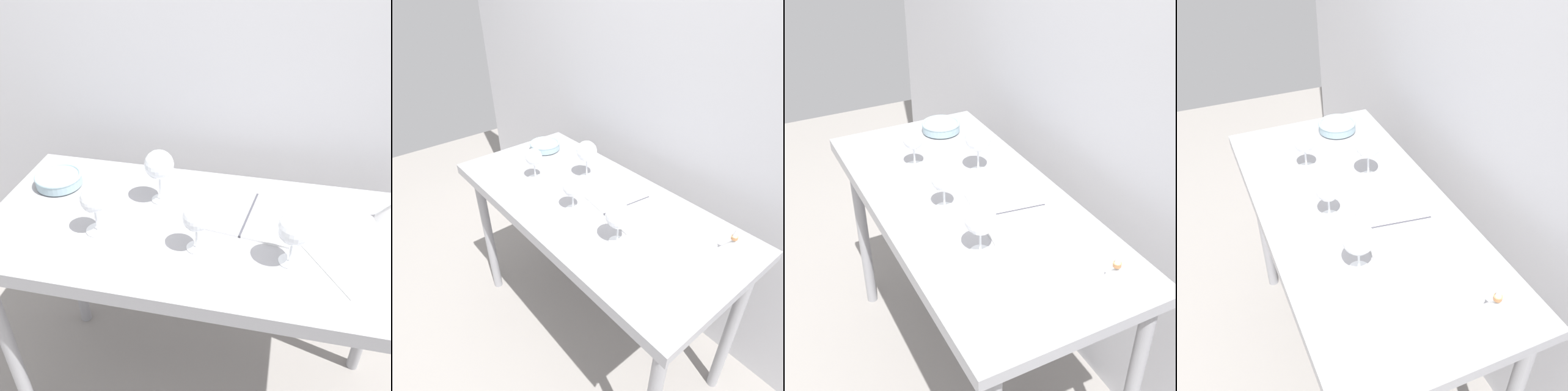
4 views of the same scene
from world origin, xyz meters
TOP-DOWN VIEW (x-y plane):
  - ground_plane at (0.00, 0.00)m, footprint 6.00×6.00m
  - back_wall at (0.00, 0.49)m, footprint 3.80×0.04m
  - steel_counter at (0.00, -0.01)m, footprint 1.40×0.65m
  - wine_glass_near_left at (-0.32, -0.09)m, footprint 0.08×0.08m
  - wine_glass_near_right at (0.27, -0.11)m, footprint 0.10×0.10m
  - wine_glass_far_left at (-0.17, 0.11)m, footprint 0.10×0.10m
  - wine_glass_near_center at (0.00, -0.11)m, footprint 0.08×0.08m
  - open_notebook at (0.13, 0.09)m, footprint 0.34×0.28m
  - tasting_sheet_upper at (0.44, -0.06)m, footprint 0.31×0.33m
  - tasting_bowl at (-0.55, 0.12)m, footprint 0.17×0.17m
  - decanter_funnel at (0.58, 0.16)m, footprint 0.10×0.10m

SIDE VIEW (x-z plane):
  - ground_plane at x=0.00m, z-range 0.00..0.00m
  - steel_counter at x=0.00m, z-range 0.34..1.24m
  - tasting_sheet_upper at x=0.44m, z-range 0.90..0.90m
  - open_notebook at x=0.13m, z-range 0.90..0.91m
  - tasting_bowl at x=-0.55m, z-range 0.90..0.95m
  - decanter_funnel at x=0.58m, z-range 0.87..1.00m
  - wine_glass_near_center at x=0.00m, z-range 0.93..1.09m
  - wine_glass_near_left at x=-0.32m, z-range 0.93..1.09m
  - wine_glass_near_right at x=0.27m, z-range 0.93..1.10m
  - wine_glass_far_left at x=-0.17m, z-range 0.94..1.13m
  - back_wall at x=0.00m, z-range 0.00..2.60m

